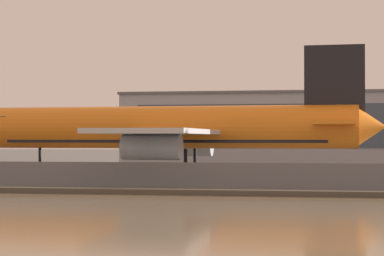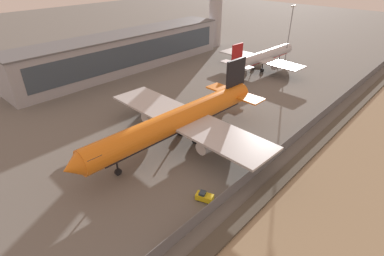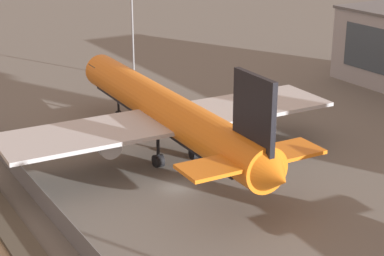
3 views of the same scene
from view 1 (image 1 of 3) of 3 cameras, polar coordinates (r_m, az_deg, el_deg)
name	(u,v)px [view 1 (image 1 of 3)]	position (r m, az deg, el deg)	size (l,w,h in m)	color
ground_plane	(243,182)	(88.02, 3.93, -4.10)	(500.00, 500.00, 0.00)	#66635E
shoreline_seawall	(220,192)	(67.68, 2.17, -4.89)	(320.00, 3.00, 0.50)	#474238
perimeter_fence	(226,177)	(72.07, 2.64, -3.74)	(280.00, 0.10, 2.74)	slate
cargo_jet_orange	(170,129)	(93.40, -1.67, -0.08)	(54.08, 46.06, 16.37)	orange
baggage_tug	(35,179)	(80.21, -11.90, -3.83)	(2.60, 3.55, 1.80)	yellow
terminal_building	(358,128)	(146.38, 12.55, -0.02)	(91.18, 14.76, 14.02)	#9EA3AD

